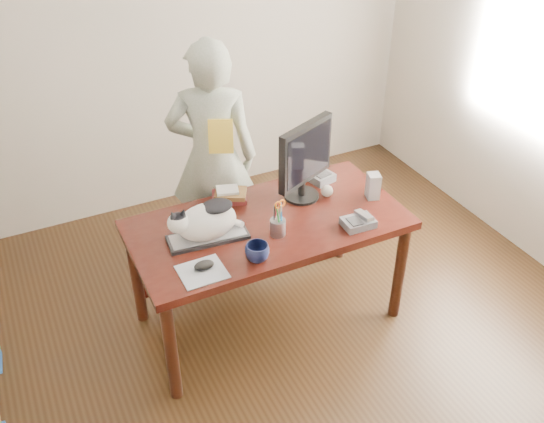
{
  "coord_description": "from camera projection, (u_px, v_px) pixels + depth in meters",
  "views": [
    {
      "loc": [
        -1.24,
        -1.98,
        2.78
      ],
      "look_at": [
        0.0,
        0.55,
        0.85
      ],
      "focal_mm": 40.0,
      "sensor_mm": 36.0,
      "label": 1
    }
  ],
  "objects": [
    {
      "name": "room",
      "position": [
        326.0,
        182.0,
        2.73
      ],
      "size": [
        4.5,
        4.5,
        4.5
      ],
      "color": "black",
      "rests_on": "ground"
    },
    {
      "name": "desk",
      "position": [
        263.0,
        235.0,
        3.65
      ],
      "size": [
        1.6,
        0.8,
        0.75
      ],
      "color": "black",
      "rests_on": "ground"
    },
    {
      "name": "keyboard",
      "position": [
        208.0,
        237.0,
        3.37
      ],
      "size": [
        0.46,
        0.21,
        0.03
      ],
      "rotation": [
        0.0,
        0.0,
        -0.1
      ],
      "color": "black",
      "rests_on": "desk"
    },
    {
      "name": "cat",
      "position": [
        204.0,
        221.0,
        3.3
      ],
      "size": [
        0.44,
        0.24,
        0.25
      ],
      "rotation": [
        0.0,
        0.0,
        -0.1
      ],
      "color": "white",
      "rests_on": "keyboard"
    },
    {
      "name": "monitor",
      "position": [
        305.0,
        158.0,
        3.56
      ],
      "size": [
        0.42,
        0.28,
        0.5
      ],
      "rotation": [
        0.0,
        0.0,
        0.42
      ],
      "color": "black",
      "rests_on": "desk"
    },
    {
      "name": "pen_cup",
      "position": [
        278.0,
        225.0,
        3.37
      ],
      "size": [
        0.11,
        0.11,
        0.22
      ],
      "rotation": [
        0.0,
        0.0,
        0.22
      ],
      "color": "gray",
      "rests_on": "desk"
    },
    {
      "name": "mousepad",
      "position": [
        202.0,
        272.0,
        3.13
      ],
      "size": [
        0.24,
        0.22,
        0.01
      ],
      "rotation": [
        0.0,
        0.0,
        0.01
      ],
      "color": "silver",
      "rests_on": "desk"
    },
    {
      "name": "mouse",
      "position": [
        204.0,
        265.0,
        3.14
      ],
      "size": [
        0.11,
        0.07,
        0.04
      ],
      "rotation": [
        0.0,
        0.0,
        0.01
      ],
      "color": "black",
      "rests_on": "mousepad"
    },
    {
      "name": "coffee_mug",
      "position": [
        257.0,
        253.0,
        3.19
      ],
      "size": [
        0.17,
        0.17,
        0.1
      ],
      "primitive_type": "imported",
      "rotation": [
        0.0,
        0.0,
        1.07
      ],
      "color": "black",
      "rests_on": "desk"
    },
    {
      "name": "phone",
      "position": [
        359.0,
        222.0,
        3.46
      ],
      "size": [
        0.19,
        0.15,
        0.08
      ],
      "rotation": [
        0.0,
        0.0,
        -0.05
      ],
      "color": "#5B5B5F",
      "rests_on": "desk"
    },
    {
      "name": "speaker",
      "position": [
        373.0,
        186.0,
        3.68
      ],
      "size": [
        0.09,
        0.1,
        0.16
      ],
      "rotation": [
        0.0,
        0.0,
        -0.3
      ],
      "color": "#A3A3A6",
      "rests_on": "desk"
    },
    {
      "name": "baseball",
      "position": [
        327.0,
        191.0,
        3.72
      ],
      "size": [
        0.07,
        0.07,
        0.07
      ],
      "rotation": [
        0.0,
        0.0,
        0.15
      ],
      "color": "beige",
      "rests_on": "desk"
    },
    {
      "name": "book_stack",
      "position": [
        230.0,
        195.0,
        3.68
      ],
      "size": [
        0.25,
        0.22,
        0.08
      ],
      "rotation": [
        0.0,
        0.0,
        -0.42
      ],
      "color": "#461215",
      "rests_on": "desk"
    },
    {
      "name": "calculator",
      "position": [
        318.0,
        175.0,
        3.89
      ],
      "size": [
        0.18,
        0.22,
        0.06
      ],
      "rotation": [
        0.0,
        0.0,
        0.24
      ],
      "color": "#5B5B5F",
      "rests_on": "desk"
    },
    {
      "name": "person",
      "position": [
        213.0,
        158.0,
        4.01
      ],
      "size": [
        0.7,
        0.6,
        1.63
      ],
      "primitive_type": "imported",
      "rotation": [
        0.0,
        0.0,
        2.72
      ],
      "color": "beige",
      "rests_on": "ground"
    },
    {
      "name": "held_book",
      "position": [
        221.0,
        136.0,
        3.75
      ],
      "size": [
        0.18,
        0.15,
        0.21
      ],
      "rotation": [
        0.0,
        0.0,
        -0.43
      ],
      "color": "gold",
      "rests_on": "person"
    }
  ]
}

